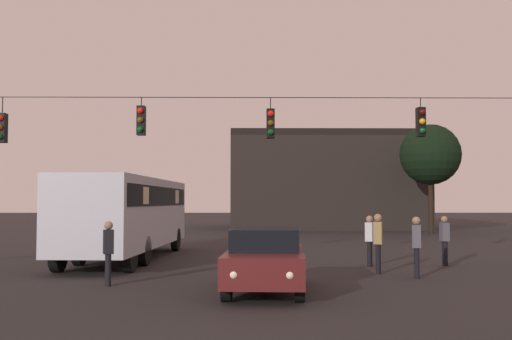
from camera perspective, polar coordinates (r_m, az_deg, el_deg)
The scene contains 11 objects.
ground_plane at distance 32.08m, azimuth -2.80°, elevation -6.84°, with size 168.00×168.00×0.00m, color black.
overhead_signal_span at distance 19.63m, azimuth -4.20°, elevation 1.49°, with size 20.68×0.44×6.53m.
city_bus at distance 23.24m, azimuth -11.92°, elevation -3.65°, with size 3.06×11.11×3.00m.
car_near_right at distance 14.69m, azimuth 0.89°, elevation -8.33°, with size 2.07×4.43×1.52m.
pedestrian_crossing_left at distance 16.15m, azimuth -13.73°, elevation -7.26°, with size 0.34×0.42×1.66m.
pedestrian_crossing_center at distance 18.65m, azimuth 11.41°, elevation -6.42°, with size 0.33×0.41×1.79m.
pedestrian_crossing_right at distance 17.83m, azimuth 14.87°, elevation -6.67°, with size 0.32×0.41×1.73m.
pedestrian_near_bus at distance 21.52m, azimuth 17.32°, elevation -6.09°, with size 0.25×0.37×1.67m.
pedestrian_trailing at distance 20.65m, azimuth 10.64°, elevation -6.27°, with size 0.36×0.42×1.69m.
corner_building at distance 50.43m, azimuth 6.30°, elevation -1.13°, with size 14.93×11.86×7.54m.
tree_left_silhouette at distance 42.54m, azimuth 16.09°, elevation 1.38°, with size 4.09×4.09×7.38m.
Camera 1 is at (1.17, -7.49, 2.17)m, focal length 42.50 mm.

